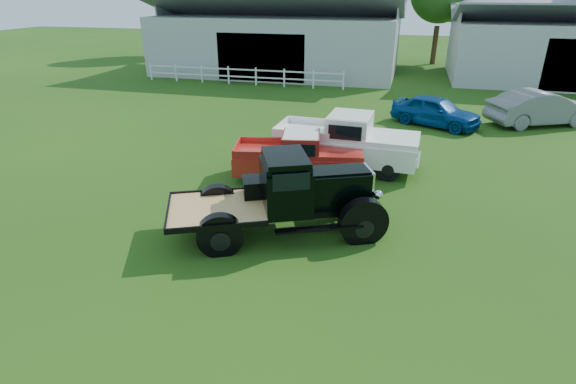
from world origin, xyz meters
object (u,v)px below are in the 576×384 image
(vintage_flatbed, at_px, (281,195))
(red_pickup, at_px, (298,156))
(white_pickup, at_px, (346,141))
(misc_car_blue, at_px, (436,111))
(misc_car_grey, at_px, (541,108))

(vintage_flatbed, height_order, red_pickup, vintage_flatbed)
(vintage_flatbed, relative_size, white_pickup, 1.05)
(misc_car_blue, height_order, misc_car_grey, misc_car_grey)
(vintage_flatbed, xyz_separation_m, white_pickup, (0.97, 5.37, -0.13))
(white_pickup, distance_m, misc_car_blue, 7.43)
(white_pickup, bearing_deg, vintage_flatbed, -97.00)
(vintage_flatbed, distance_m, misc_car_blue, 12.74)
(white_pickup, relative_size, misc_car_blue, 1.27)
(white_pickup, bearing_deg, red_pickup, -129.32)
(vintage_flatbed, relative_size, misc_car_grey, 1.12)
(red_pickup, xyz_separation_m, white_pickup, (1.43, 1.55, 0.15))
(red_pickup, relative_size, misc_car_blue, 1.08)
(misc_car_grey, bearing_deg, white_pickup, 108.15)
(red_pickup, bearing_deg, misc_car_blue, 48.58)
(white_pickup, bearing_deg, misc_car_grey, 47.30)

